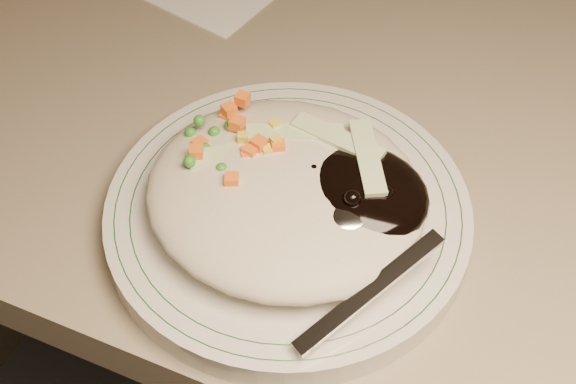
% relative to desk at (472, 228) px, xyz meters
% --- Properties ---
extents(desk, '(1.40, 0.70, 0.74)m').
position_rel_desk_xyz_m(desk, '(0.00, 0.00, 0.00)').
color(desk, gray).
rests_on(desk, ground).
extents(plate, '(0.26, 0.26, 0.02)m').
position_rel_desk_xyz_m(plate, '(-0.11, -0.22, 0.21)').
color(plate, silver).
rests_on(plate, desk).
extents(plate_rim, '(0.24, 0.24, 0.00)m').
position_rel_desk_xyz_m(plate_rim, '(-0.11, -0.22, 0.22)').
color(plate_rim, '#144723').
rests_on(plate_rim, plate).
extents(meal, '(0.21, 0.19, 0.05)m').
position_rel_desk_xyz_m(meal, '(-0.11, -0.22, 0.24)').
color(meal, beige).
rests_on(meal, plate).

